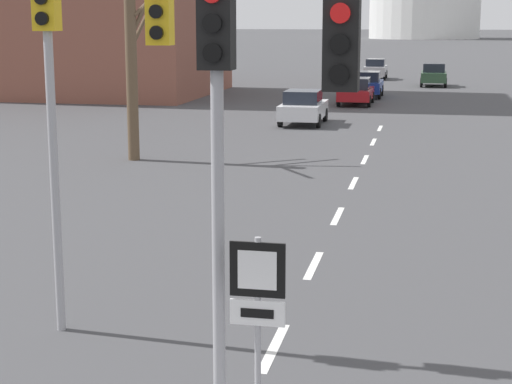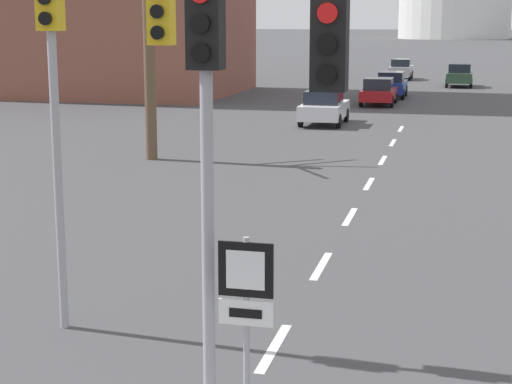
# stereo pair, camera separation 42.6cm
# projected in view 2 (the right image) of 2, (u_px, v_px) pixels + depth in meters

# --- Properties ---
(lane_stripe_1) EXTENTS (0.16, 2.00, 0.01)m
(lane_stripe_1) POSITION_uv_depth(u_px,v_px,m) (274.00, 348.00, 12.95)
(lane_stripe_1) COLOR silver
(lane_stripe_1) RESTS_ON ground_plane
(lane_stripe_2) EXTENTS (0.16, 2.00, 0.01)m
(lane_stripe_2) POSITION_uv_depth(u_px,v_px,m) (321.00, 266.00, 17.24)
(lane_stripe_2) COLOR silver
(lane_stripe_2) RESTS_ON ground_plane
(lane_stripe_3) EXTENTS (0.16, 2.00, 0.01)m
(lane_stripe_3) POSITION_uv_depth(u_px,v_px,m) (350.00, 217.00, 21.53)
(lane_stripe_3) COLOR silver
(lane_stripe_3) RESTS_ON ground_plane
(lane_stripe_4) EXTENTS (0.16, 2.00, 0.01)m
(lane_stripe_4) POSITION_uv_depth(u_px,v_px,m) (369.00, 184.00, 25.82)
(lane_stripe_4) COLOR silver
(lane_stripe_4) RESTS_ON ground_plane
(lane_stripe_5) EXTENTS (0.16, 2.00, 0.01)m
(lane_stripe_5) POSITION_uv_depth(u_px,v_px,m) (383.00, 160.00, 30.11)
(lane_stripe_5) COLOR silver
(lane_stripe_5) RESTS_ON ground_plane
(lane_stripe_6) EXTENTS (0.16, 2.00, 0.01)m
(lane_stripe_6) POSITION_uv_depth(u_px,v_px,m) (393.00, 143.00, 34.40)
(lane_stripe_6) COLOR silver
(lane_stripe_6) RESTS_ON ground_plane
(lane_stripe_7) EXTENTS (0.16, 2.00, 0.01)m
(lane_stripe_7) POSITION_uv_depth(u_px,v_px,m) (401.00, 129.00, 38.69)
(lane_stripe_7) COLOR silver
(lane_stripe_7) RESTS_ON ground_plane
(traffic_signal_centre_tall) EXTENTS (1.66, 0.34, 5.43)m
(traffic_signal_centre_tall) POSITION_uv_depth(u_px,v_px,m) (247.00, 96.00, 8.89)
(traffic_signal_centre_tall) COLOR #9E9EA3
(traffic_signal_centre_tall) RESTS_ON ground_plane
(traffic_signal_near_left) EXTENTS (2.12, 0.34, 5.78)m
(traffic_signal_near_left) POSITION_uv_depth(u_px,v_px,m) (88.00, 54.00, 12.82)
(traffic_signal_near_left) COLOR #9E9EA3
(traffic_signal_near_left) RESTS_ON ground_plane
(route_sign_post) EXTENTS (0.60, 0.08, 2.64)m
(route_sign_post) POSITION_uv_depth(u_px,v_px,m) (246.00, 313.00, 9.15)
(route_sign_post) COLOR #9E9EA3
(route_sign_post) RESTS_ON ground_plane
(sedan_near_left) EXTENTS (1.81, 4.02, 1.67)m
(sedan_near_left) POSITION_uv_depth(u_px,v_px,m) (401.00, 69.00, 69.90)
(sedan_near_left) COLOR #B7B7BC
(sedan_near_left) RESTS_ON ground_plane
(sedan_near_right) EXTENTS (1.91, 4.24, 1.56)m
(sedan_near_right) POSITION_uv_depth(u_px,v_px,m) (379.00, 91.00, 49.19)
(sedan_near_right) COLOR maroon
(sedan_near_right) RESTS_ON ground_plane
(sedan_mid_centre) EXTENTS (1.89, 3.93, 1.69)m
(sedan_mid_centre) POSITION_uv_depth(u_px,v_px,m) (459.00, 75.00, 62.42)
(sedan_mid_centre) COLOR #2D4C33
(sedan_mid_centre) RESTS_ON ground_plane
(sedan_far_left) EXTENTS (1.95, 4.16, 1.61)m
(sedan_far_left) POSITION_uv_depth(u_px,v_px,m) (324.00, 107.00, 40.16)
(sedan_far_left) COLOR silver
(sedan_far_left) RESTS_ON ground_plane
(sedan_far_right) EXTENTS (1.84, 4.24, 1.64)m
(sedan_far_right) POSITION_uv_depth(u_px,v_px,m) (391.00, 84.00, 53.80)
(sedan_far_right) COLOR navy
(sedan_far_right) RESTS_ON ground_plane
(bare_tree_left_near) EXTENTS (3.27, 3.81, 8.48)m
(bare_tree_left_near) POSITION_uv_depth(u_px,v_px,m) (150.00, 47.00, 29.63)
(bare_tree_left_near) COLOR brown
(bare_tree_left_near) RESTS_ON ground_plane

